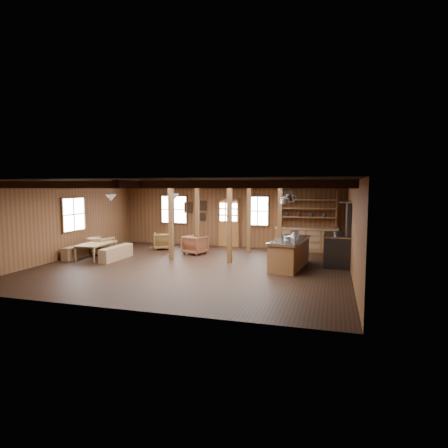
{
  "coord_description": "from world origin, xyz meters",
  "views": [
    {
      "loc": [
        4.42,
        -11.38,
        2.61
      ],
      "look_at": [
        0.86,
        0.79,
        1.37
      ],
      "focal_mm": 30.0,
      "sensor_mm": 36.0,
      "label": 1
    }
  ],
  "objects_px": {
    "armchair_c": "(101,246)",
    "armchair_a": "(163,241)",
    "dining_table": "(97,251)",
    "armchair_b": "(195,245)",
    "kitchen_island": "(290,253)",
    "commercial_range": "(339,245)"
  },
  "relations": [
    {
      "from": "dining_table",
      "to": "armchair_a",
      "type": "xyz_separation_m",
      "value": [
        1.44,
        2.58,
        0.07
      ]
    },
    {
      "from": "commercial_range",
      "to": "armchair_b",
      "type": "relative_size",
      "value": 2.71
    },
    {
      "from": "kitchen_island",
      "to": "armchair_c",
      "type": "bearing_deg",
      "value": -175.0
    },
    {
      "from": "armchair_a",
      "to": "armchair_c",
      "type": "distance_m",
      "value": 2.58
    },
    {
      "from": "commercial_range",
      "to": "dining_table",
      "type": "relative_size",
      "value": 1.35
    },
    {
      "from": "kitchen_island",
      "to": "armchair_c",
      "type": "distance_m",
      "value": 7.3
    },
    {
      "from": "dining_table",
      "to": "armchair_a",
      "type": "distance_m",
      "value": 2.96
    },
    {
      "from": "armchair_a",
      "to": "armchair_c",
      "type": "relative_size",
      "value": 0.97
    },
    {
      "from": "dining_table",
      "to": "armchair_c",
      "type": "height_order",
      "value": "armchair_c"
    },
    {
      "from": "dining_table",
      "to": "armchair_b",
      "type": "height_order",
      "value": "armchair_b"
    },
    {
      "from": "commercial_range",
      "to": "dining_table",
      "type": "height_order",
      "value": "commercial_range"
    },
    {
      "from": "kitchen_island",
      "to": "armchair_a",
      "type": "xyz_separation_m",
      "value": [
        -5.56,
        2.16,
        -0.13
      ]
    },
    {
      "from": "armchair_b",
      "to": "armchair_c",
      "type": "distance_m",
      "value": 3.65
    },
    {
      "from": "kitchen_island",
      "to": "armchair_b",
      "type": "relative_size",
      "value": 3.23
    },
    {
      "from": "dining_table",
      "to": "commercial_range",
      "type": "bearing_deg",
      "value": -83.23
    },
    {
      "from": "dining_table",
      "to": "armchair_b",
      "type": "xyz_separation_m",
      "value": [
        3.16,
        1.87,
        0.08
      ]
    },
    {
      "from": "kitchen_island",
      "to": "armchair_b",
      "type": "bearing_deg",
      "value": 166.28
    },
    {
      "from": "kitchen_island",
      "to": "dining_table",
      "type": "distance_m",
      "value": 7.01
    },
    {
      "from": "armchair_c",
      "to": "armchair_a",
      "type": "bearing_deg",
      "value": -124.13
    },
    {
      "from": "kitchen_island",
      "to": "dining_table",
      "type": "relative_size",
      "value": 1.62
    },
    {
      "from": "dining_table",
      "to": "armchair_a",
      "type": "height_order",
      "value": "armchair_a"
    },
    {
      "from": "commercial_range",
      "to": "armchair_c",
      "type": "relative_size",
      "value": 2.76
    }
  ]
}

